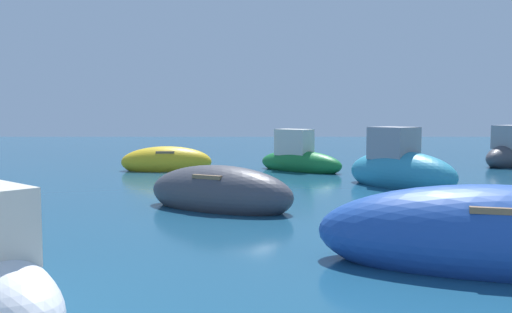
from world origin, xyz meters
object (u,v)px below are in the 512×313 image
object	(u,v)px
moored_boat_2	(503,239)
moored_boat_3	(401,169)
moored_boat_0	(167,162)
moored_boat_5	(220,193)
moored_boat_8	(299,159)

from	to	relation	value
moored_boat_2	moored_boat_3	xyz separation A→B (m)	(0.75, 8.05, 0.07)
moored_boat_0	moored_boat_5	bearing A→B (deg)	103.79
moored_boat_3	moored_boat_2	bearing A→B (deg)	-44.95
moored_boat_3	moored_boat_5	distance (m)	5.93
moored_boat_2	moored_boat_5	xyz separation A→B (m)	(-4.00, 4.50, -0.06)
moored_boat_2	moored_boat_0	bearing A→B (deg)	-47.55
moored_boat_0	moored_boat_2	bearing A→B (deg)	114.25
moored_boat_0	moored_boat_8	world-z (taller)	moored_boat_8
moored_boat_2	moored_boat_3	distance (m)	8.08
moored_boat_3	moored_boat_8	distance (m)	4.75
moored_boat_2	moored_boat_5	world-z (taller)	moored_boat_2
moored_boat_8	moored_boat_3	bearing A→B (deg)	-17.53
moored_boat_5	moored_boat_8	world-z (taller)	moored_boat_8
moored_boat_3	moored_boat_0	bearing A→B (deg)	-159.70
moored_boat_0	moored_boat_5	world-z (taller)	moored_boat_5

